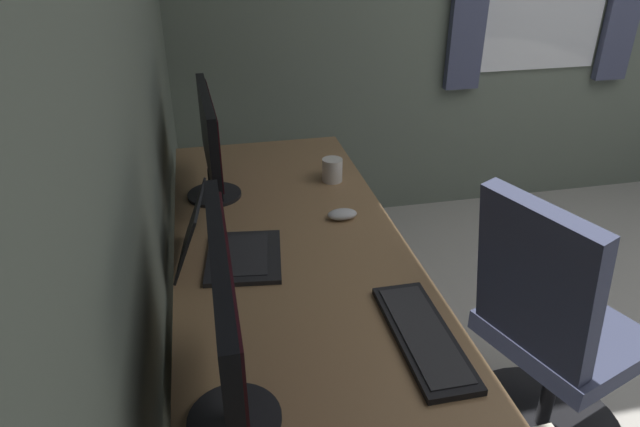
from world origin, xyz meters
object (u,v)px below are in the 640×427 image
object	(u,v)px
monitor_secondary	(210,138)
mouse_main	(342,214)
laptop_leftmost	(223,246)
keyboard_main	(423,336)
coffee_mug	(332,170)
office_chair	(549,343)
monitor_primary	(227,328)

from	to	relation	value
monitor_secondary	mouse_main	bearing A→B (deg)	-122.71
monitor_secondary	laptop_leftmost	bearing A→B (deg)	-179.47
monitor_secondary	keyboard_main	distance (m)	1.06
coffee_mug	office_chair	xyz separation A→B (m)	(-0.78, -0.53, -0.32)
keyboard_main	laptop_leftmost	bearing A→B (deg)	44.51
coffee_mug	keyboard_main	bearing A→B (deg)	-179.49
monitor_secondary	office_chair	world-z (taller)	monitor_secondary
monitor_primary	mouse_main	distance (m)	0.95
keyboard_main	mouse_main	world-z (taller)	mouse_main
monitor_primary	monitor_secondary	world-z (taller)	monitor_primary
mouse_main	coffee_mug	size ratio (longest dim) A/B	0.87
keyboard_main	monitor_secondary	bearing A→B (deg)	26.90
monitor_secondary	mouse_main	world-z (taller)	monitor_secondary
monitor_secondary	coffee_mug	distance (m)	0.50
keyboard_main	mouse_main	size ratio (longest dim) A/B	4.04
office_chair	keyboard_main	bearing A→B (deg)	110.04
monitor_secondary	mouse_main	xyz separation A→B (m)	(-0.27, -0.42, -0.21)
monitor_primary	office_chair	xyz separation A→B (m)	(0.35, -1.01, -0.52)
monitor_primary	office_chair	bearing A→B (deg)	-70.65
laptop_leftmost	office_chair	world-z (taller)	office_chair
monitor_secondary	keyboard_main	bearing A→B (deg)	-153.10
keyboard_main	mouse_main	distance (m)	0.65
mouse_main	keyboard_main	bearing A→B (deg)	-175.96
keyboard_main	coffee_mug	world-z (taller)	coffee_mug
monitor_primary	monitor_secondary	bearing A→B (deg)	-0.67
monitor_primary	coffee_mug	size ratio (longest dim) A/B	4.69
monitor_primary	keyboard_main	xyz separation A→B (m)	(0.16, -0.48, -0.24)
mouse_main	office_chair	xyz separation A→B (m)	(-0.46, -0.57, -0.29)
keyboard_main	coffee_mug	xyz separation A→B (m)	(0.97, 0.01, 0.04)
keyboard_main	office_chair	xyz separation A→B (m)	(0.19, -0.53, -0.28)
laptop_leftmost	coffee_mug	bearing A→B (deg)	-42.68
monitor_primary	keyboard_main	world-z (taller)	monitor_primary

